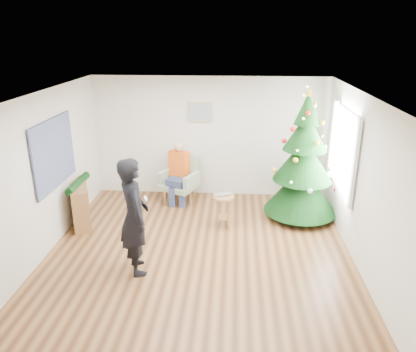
# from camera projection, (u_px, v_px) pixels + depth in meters

# --- Properties ---
(floor) EXTENTS (5.00, 5.00, 0.00)m
(floor) POSITION_uv_depth(u_px,v_px,m) (200.00, 249.00, 6.86)
(floor) COLOR brown
(floor) RESTS_ON ground
(ceiling) EXTENTS (5.00, 5.00, 0.00)m
(ceiling) POSITION_uv_depth(u_px,v_px,m) (198.00, 94.00, 5.97)
(ceiling) COLOR white
(ceiling) RESTS_ON wall_back
(wall_back) EXTENTS (5.00, 0.00, 5.00)m
(wall_back) POSITION_uv_depth(u_px,v_px,m) (209.00, 137.00, 8.76)
(wall_back) COLOR silver
(wall_back) RESTS_ON floor
(wall_front) EXTENTS (5.00, 0.00, 5.00)m
(wall_front) POSITION_uv_depth(u_px,v_px,m) (177.00, 262.00, 4.07)
(wall_front) COLOR silver
(wall_front) RESTS_ON floor
(wall_left) EXTENTS (0.00, 5.00, 5.00)m
(wall_left) POSITION_uv_depth(u_px,v_px,m) (46.00, 173.00, 6.58)
(wall_left) COLOR silver
(wall_left) RESTS_ON floor
(wall_right) EXTENTS (0.00, 5.00, 5.00)m
(wall_right) POSITION_uv_depth(u_px,v_px,m) (360.00, 181.00, 6.25)
(wall_right) COLOR silver
(wall_right) RESTS_ON floor
(window_panel) EXTENTS (0.04, 1.30, 1.40)m
(window_panel) POSITION_uv_depth(u_px,v_px,m) (344.00, 150.00, 7.12)
(window_panel) COLOR white
(window_panel) RESTS_ON wall_right
(curtains) EXTENTS (0.05, 1.75, 1.50)m
(curtains) POSITION_uv_depth(u_px,v_px,m) (342.00, 150.00, 7.13)
(curtains) COLOR white
(curtains) RESTS_ON wall_right
(christmas_tree) EXTENTS (1.40, 1.40, 2.54)m
(christmas_tree) POSITION_uv_depth(u_px,v_px,m) (303.00, 162.00, 7.65)
(christmas_tree) COLOR #3F2816
(christmas_tree) RESTS_ON floor
(stool) EXTENTS (0.40, 0.40, 0.61)m
(stool) POSITION_uv_depth(u_px,v_px,m) (223.00, 211.00, 7.57)
(stool) COLOR brown
(stool) RESTS_ON floor
(laptop) EXTENTS (0.39, 0.32, 0.03)m
(laptop) POSITION_uv_depth(u_px,v_px,m) (223.00, 195.00, 7.46)
(laptop) COLOR silver
(laptop) RESTS_ON stool
(armchair) EXTENTS (0.90, 0.89, 0.99)m
(armchair) POSITION_uv_depth(u_px,v_px,m) (180.00, 184.00, 8.70)
(armchair) COLOR #8EA383
(armchair) RESTS_ON floor
(seated_person) EXTENTS (0.52, 0.66, 1.29)m
(seated_person) POSITION_uv_depth(u_px,v_px,m) (179.00, 172.00, 8.56)
(seated_person) COLOR navy
(seated_person) RESTS_ON armchair
(standing_man) EXTENTS (0.66, 0.78, 1.81)m
(standing_man) POSITION_uv_depth(u_px,v_px,m) (134.00, 217.00, 5.97)
(standing_man) COLOR black
(standing_man) RESTS_ON floor
(game_controller) EXTENTS (0.09, 0.13, 0.04)m
(game_controller) POSITION_uv_depth(u_px,v_px,m) (146.00, 199.00, 5.82)
(game_controller) COLOR white
(game_controller) RESTS_ON standing_man
(console) EXTENTS (0.66, 1.04, 0.80)m
(console) POSITION_uv_depth(u_px,v_px,m) (80.00, 204.00, 7.64)
(console) COLOR brown
(console) RESTS_ON floor
(garland) EXTENTS (0.14, 0.90, 0.14)m
(garland) POSITION_uv_depth(u_px,v_px,m) (78.00, 183.00, 7.49)
(garland) COLOR black
(garland) RESTS_ON console
(tapestry) EXTENTS (0.03, 1.50, 1.15)m
(tapestry) POSITION_uv_depth(u_px,v_px,m) (54.00, 153.00, 6.77)
(tapestry) COLOR black
(tapestry) RESTS_ON wall_left
(framed_picture) EXTENTS (0.52, 0.05, 0.42)m
(framed_picture) POSITION_uv_depth(u_px,v_px,m) (200.00, 112.00, 8.55)
(framed_picture) COLOR tan
(framed_picture) RESTS_ON wall_back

